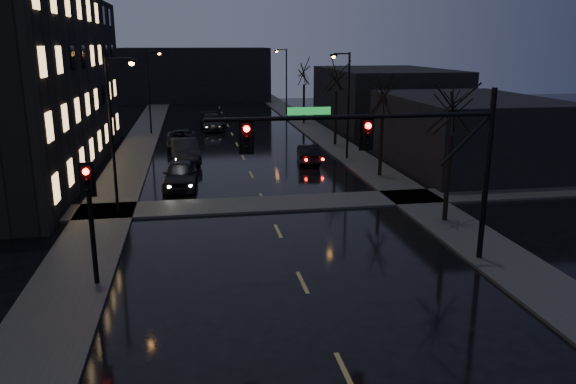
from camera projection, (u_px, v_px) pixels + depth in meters
name	position (u px, v px, depth m)	size (l,w,h in m)	color
sidewalk_left	(135.00, 153.00, 45.22)	(3.00, 140.00, 0.12)	#2D2D2B
sidewalk_right	(339.00, 147.00, 47.99)	(3.00, 140.00, 0.12)	#2D2D2B
sidewalk_cross	(266.00, 204.00, 30.88)	(40.00, 3.00, 0.12)	#2D2D2B
commercial_right_near	(467.00, 132.00, 39.93)	(10.00, 14.00, 5.00)	black
commercial_right_far	(385.00, 97.00, 61.01)	(12.00, 18.00, 6.00)	black
far_block	(196.00, 75.00, 86.08)	(22.00, 10.00, 8.00)	black
signal_mast	(398.00, 146.00, 21.22)	(11.11, 0.41, 7.00)	black
signal_pole_left	(90.00, 207.00, 19.85)	(0.35, 0.41, 4.53)	black
tree_near	(454.00, 96.00, 26.39)	(3.52, 3.52, 8.08)	black
tree_mid_a	(383.00, 88.00, 36.01)	(3.30, 3.30, 7.58)	black
tree_mid_b	(337.00, 68.00, 47.25)	(3.74, 3.74, 8.59)	black
tree_far	(304.00, 68.00, 60.73)	(3.43, 3.43, 7.88)	black
streetlight_l_near	(115.00, 123.00, 27.97)	(1.53, 0.28, 8.00)	black
streetlight_l_far	(151.00, 85.00, 53.69)	(1.53, 0.28, 8.00)	black
streetlight_r_mid	(346.00, 97.00, 41.87)	(1.53, 0.28, 8.00)	black
streetlight_r_far	(285.00, 76.00, 68.55)	(1.53, 0.28, 8.00)	black
oncoming_car_a	(180.00, 174.00, 34.42)	(2.00, 4.97, 1.69)	black
oncoming_car_b	(185.00, 151.00, 42.00)	(1.82, 5.21, 1.72)	black
oncoming_car_c	(182.00, 139.00, 47.55)	(2.55, 5.52, 1.53)	black
oncoming_car_d	(212.00, 122.00, 57.86)	(2.28, 5.61, 1.63)	black
lead_car	(308.00, 154.00, 41.60)	(1.50, 4.31, 1.42)	black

